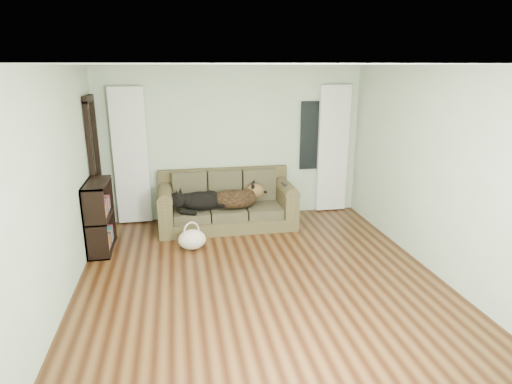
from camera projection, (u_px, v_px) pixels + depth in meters
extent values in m
plane|color=black|center=(261.00, 280.00, 5.37)|extent=(5.00, 5.00, 0.00)
plane|color=white|center=(261.00, 64.00, 4.63)|extent=(5.00, 5.00, 0.00)
cube|color=#B1C2A5|center=(232.00, 144.00, 7.36)|extent=(4.50, 0.04, 2.60)
cube|color=#B1C2A5|center=(56.00, 190.00, 4.60)|extent=(0.04, 5.00, 2.60)
cube|color=#B1C2A5|center=(435.00, 172.00, 5.40)|extent=(0.04, 5.00, 2.60)
cube|color=white|center=(131.00, 157.00, 7.02)|extent=(0.55, 0.08, 2.25)
cube|color=white|center=(333.00, 149.00, 7.64)|extent=(0.55, 0.08, 2.25)
cube|color=black|center=(314.00, 136.00, 7.56)|extent=(0.50, 0.03, 1.20)
cube|color=black|center=(96.00, 169.00, 6.61)|extent=(0.07, 0.60, 2.10)
cube|color=#444221|center=(227.00, 200.00, 7.07)|extent=(2.22, 0.96, 0.91)
ellipsoid|color=black|center=(198.00, 202.00, 6.88)|extent=(0.72, 0.52, 0.30)
ellipsoid|color=black|center=(238.00, 199.00, 7.01)|extent=(0.74, 0.53, 0.32)
cube|color=black|center=(284.00, 184.00, 7.00)|extent=(0.07, 0.20, 0.02)
ellipsoid|color=beige|center=(192.00, 239.00, 6.24)|extent=(0.48, 0.41, 0.30)
cube|color=black|center=(100.00, 217.00, 6.14)|extent=(0.40, 0.85, 1.02)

